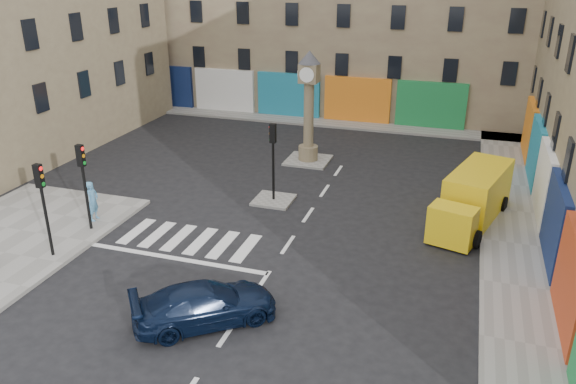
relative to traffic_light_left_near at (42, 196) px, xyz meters
The scene contains 13 objects.
ground 8.71m from the traffic_light_left_near, ahead, with size 120.00×120.00×0.00m, color black.
sidewalk_right 19.79m from the traffic_light_left_near, 29.96° to the left, with size 2.60×30.00×0.15m, color gray.
sidewalk_far 22.56m from the traffic_light_left_near, 78.94° to the left, with size 32.00×2.40×0.15m, color gray.
island_near 10.35m from the traffic_light_left_near, 51.07° to the left, with size 1.80×1.80×0.12m, color gray.
island_far 15.38m from the traffic_light_left_near, 65.46° to the left, with size 2.40×2.40×0.12m, color gray.
building_left 16.66m from the traffic_light_left_near, 132.20° to the left, with size 8.00×20.00×15.00m, color #867857.
traffic_light_left_near is the anchor object (origin of this frame).
traffic_light_left_far 2.40m from the traffic_light_left_near, 90.00° to the left, with size 0.28×0.22×3.70m.
traffic_light_island 10.03m from the traffic_light_left_near, 51.07° to the left, with size 0.28×0.22×3.70m.
clock_pillar 15.19m from the traffic_light_left_near, 65.45° to the left, with size 1.20×1.20×6.10m.
navy_sedan 7.91m from the traffic_light_left_near, 14.72° to the right, with size 1.84×4.53×1.31m, color black.
yellow_van 17.51m from the traffic_light_left_near, 28.81° to the left, with size 3.44×6.43×2.24m.
pedestrian_blue 3.59m from the traffic_light_left_near, 96.44° to the left, with size 0.65×0.42×1.77m, color #508CB6.
Camera 1 is at (6.16, -15.16, 10.70)m, focal length 35.00 mm.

